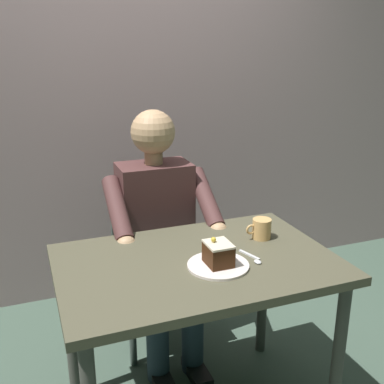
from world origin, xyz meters
name	(u,v)px	position (x,y,z in m)	size (l,w,h in m)	color
cafe_rear_panel	(118,57)	(0.00, -1.30, 1.50)	(6.40, 0.12, 3.00)	#B89398
dining_table	(197,281)	(0.00, 0.00, 0.66)	(1.09, 0.72, 0.76)	#4C4835
chair	(151,253)	(0.00, -0.68, 0.48)	(0.42, 0.42, 0.89)	#3F4944
seated_person	(160,234)	(0.00, -0.51, 0.66)	(0.53, 0.58, 1.28)	#4E2D2D
dessert_plate	(218,265)	(-0.05, 0.08, 0.76)	(0.24, 0.24, 0.01)	silver
cake_slice	(218,254)	(-0.05, 0.08, 0.81)	(0.09, 0.11, 0.11)	#3A1E0D
coffee_cup	(261,228)	(-0.34, -0.10, 0.80)	(0.12, 0.08, 0.09)	tan
dessert_spoon	(254,258)	(-0.21, 0.08, 0.76)	(0.04, 0.14, 0.01)	silver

